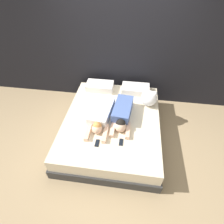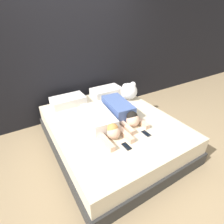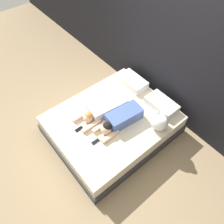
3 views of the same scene
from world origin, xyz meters
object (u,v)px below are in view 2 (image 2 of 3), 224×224
object	(u,v)px
bed	(112,132)
cell_phone_left	(127,146)
cell_phone_right	(146,133)
pillow_head_right	(106,92)
person_right	(121,111)
person_left	(102,121)
plush_toy	(129,91)
pillow_head_left	(68,101)

from	to	relation	value
bed	cell_phone_left	world-z (taller)	cell_phone_left
cell_phone_right	cell_phone_left	bearing A→B (deg)	-169.34
pillow_head_right	person_right	distance (m)	0.87
person_left	person_right	world-z (taller)	person_right
pillow_head_right	cell_phone_left	bearing A→B (deg)	-110.65
person_left	plush_toy	xyz separation A→B (m)	(0.87, 0.53, 0.08)
cell_phone_left	person_right	bearing A→B (deg)	61.28
person_left	cell_phone_left	xyz separation A→B (m)	(0.04, -0.56, -0.08)
pillow_head_left	person_left	bearing A→B (deg)	-78.13
person_left	cell_phone_right	xyz separation A→B (m)	(0.43, -0.49, -0.08)
pillow_head_left	cell_phone_left	bearing A→B (deg)	-80.91
pillow_head_left	person_right	bearing A→B (deg)	-55.51
cell_phone_right	person_left	bearing A→B (deg)	131.05
bed	person_right	size ratio (longest dim) A/B	2.37
person_left	pillow_head_left	bearing A→B (deg)	101.87
pillow_head_left	cell_phone_right	size ratio (longest dim) A/B	4.08
bed	cell_phone_right	size ratio (longest dim) A/B	15.15
plush_toy	cell_phone_right	bearing A→B (deg)	-113.60
pillow_head_left	person_right	size ratio (longest dim) A/B	0.64
plush_toy	person_left	bearing A→B (deg)	-148.83
bed	person_left	xyz separation A→B (m)	(-0.20, -0.04, 0.32)
cell_phone_right	pillow_head_left	bearing A→B (deg)	113.88
pillow_head_right	person_right	world-z (taller)	person_right
bed	pillow_head_right	size ratio (longest dim) A/B	3.72
pillow_head_right	plush_toy	world-z (taller)	plush_toy
pillow_head_left	pillow_head_right	xyz separation A→B (m)	(0.79, 0.00, 0.00)
pillow_head_right	cell_phone_left	xyz separation A→B (m)	(-0.55, -1.46, -0.07)
person_left	person_right	xyz separation A→B (m)	(0.39, 0.06, 0.02)
pillow_head_right	cell_phone_right	world-z (taller)	pillow_head_right
cell_phone_left	cell_phone_right	size ratio (longest dim) A/B	1.00
pillow_head_right	plush_toy	xyz separation A→B (m)	(0.27, -0.38, 0.09)
person_right	cell_phone_right	world-z (taller)	person_right
bed	pillow_head_right	xyz separation A→B (m)	(0.39, 0.86, 0.30)
bed	plush_toy	xyz separation A→B (m)	(0.67, 0.48, 0.40)
bed	plush_toy	world-z (taller)	plush_toy
pillow_head_left	person_right	xyz separation A→B (m)	(0.58, -0.84, 0.04)
pillow_head_right	plush_toy	size ratio (longest dim) A/B	1.79
person_right	cell_phone_right	xyz separation A→B (m)	(0.04, -0.55, -0.10)
pillow_head_right	cell_phone_left	distance (m)	1.57
pillow_head_right	cell_phone_right	size ratio (longest dim) A/B	4.08
person_left	plush_toy	world-z (taller)	plush_toy
cell_phone_left	bed	bearing A→B (deg)	75.33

